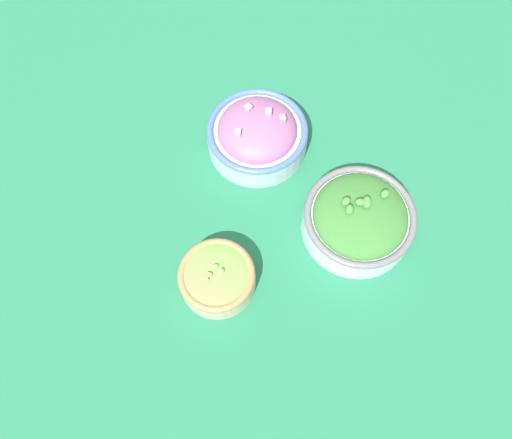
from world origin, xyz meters
TOP-DOWN VIEW (x-y plane):
  - ground_plane at (0.00, 0.00)m, footprint 3.00×3.00m
  - bowl_broccoli at (0.09, -0.14)m, footprint 0.18×0.18m
  - bowl_lettuce at (-0.11, -0.01)m, footprint 0.12×0.12m
  - bowl_red_onion at (0.13, 0.09)m, footprint 0.17×0.17m

SIDE VIEW (x-z plane):
  - ground_plane at x=0.00m, z-range 0.00..0.00m
  - bowl_lettuce at x=-0.11m, z-range 0.00..0.06m
  - bowl_red_onion at x=0.13m, z-range -0.01..0.08m
  - bowl_broccoli at x=0.09m, z-range -0.01..0.08m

